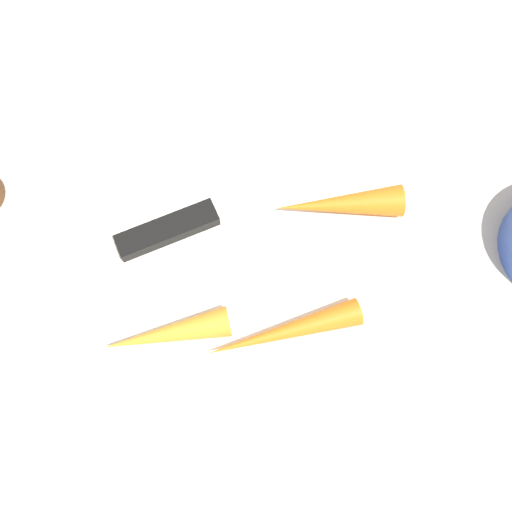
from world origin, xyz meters
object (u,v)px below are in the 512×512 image
(carrot_shortest, at_px, (166,334))
(carrot_medium, at_px, (339,204))
(carrot_longest, at_px, (284,332))
(cutting_board, at_px, (256,258))
(knife, at_px, (182,225))

(carrot_shortest, distance_m, carrot_medium, 0.18)
(carrot_longest, bearing_deg, carrot_medium, -129.62)
(carrot_shortest, bearing_deg, carrot_medium, -153.87)
(cutting_board, distance_m, carrot_longest, 0.08)
(carrot_medium, bearing_deg, cutting_board, 26.82)
(cutting_board, relative_size, knife, 1.80)
(cutting_board, bearing_deg, carrot_shortest, -146.13)
(cutting_board, xyz_separation_m, carrot_shortest, (-0.08, -0.06, 0.02))
(carrot_shortest, xyz_separation_m, carrot_medium, (0.16, 0.08, 0.00))
(knife, distance_m, carrot_medium, 0.14)
(knife, bearing_deg, carrot_medium, -16.80)
(knife, xyz_separation_m, carrot_longest, (0.07, -0.11, 0.01))
(cutting_board, xyz_separation_m, carrot_longest, (0.01, -0.07, 0.02))
(carrot_shortest, bearing_deg, cutting_board, -147.54)
(cutting_board, xyz_separation_m, carrot_medium, (0.08, 0.03, 0.02))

